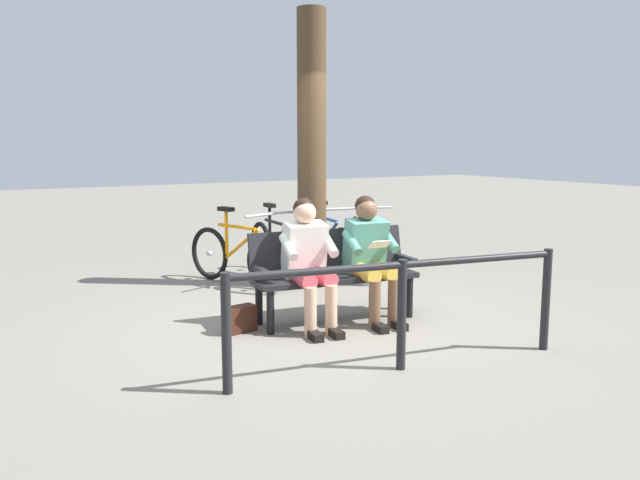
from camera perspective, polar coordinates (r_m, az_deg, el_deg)
The scene contains 12 objects.
ground_plane at distance 6.17m, azimuth -0.09°, elevation -7.37°, with size 40.00×40.00×0.00m, color slate.
bench at distance 6.20m, azimuth 1.11°, elevation -2.48°, with size 1.65×0.68×0.87m.
person_reading at distance 6.17m, azimuth 4.48°, elevation -1.08°, with size 0.52×0.80×1.20m.
person_companion at distance 5.90m, azimuth -1.05°, elevation -1.50°, with size 0.52×0.80×1.20m.
handbag at distance 5.90m, azimuth -7.18°, elevation -7.01°, with size 0.30×0.14×0.24m, color #3F1E14.
tree_trunk at distance 7.55m, azimuth -0.74°, elevation 7.95°, with size 0.34×0.34×3.21m, color #4C3823.
litter_bin at distance 7.79m, azimuth 4.03°, elevation -1.12°, with size 0.36×0.36×0.76m.
bicycle_silver at distance 8.67m, azimuth 4.08°, elevation -0.25°, with size 0.65×1.61×0.94m.
bicycle_black at distance 8.46m, azimuth 0.60°, elevation -0.45°, with size 0.48×1.67×0.94m.
bicycle_green at distance 8.11m, azimuth -3.99°, elevation -0.88°, with size 0.48×1.68×0.94m.
bicycle_blue at distance 7.74m, azimuth -7.39°, elevation -1.39°, with size 0.68×1.60×0.94m.
railing_fence at distance 4.85m, azimuth 7.32°, elevation -4.88°, with size 2.71×0.52×0.85m.
Camera 1 is at (2.99, 5.12, 1.72)m, focal length 35.92 mm.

